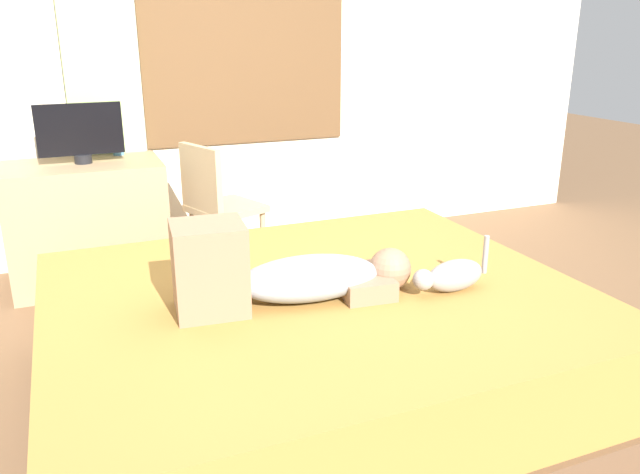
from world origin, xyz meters
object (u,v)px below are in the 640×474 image
object	(u,v)px
bed	(316,344)
cup	(118,147)
cat	(451,276)
chair_by_desk	(217,203)
person_lying	(284,274)
tv_monitor	(80,132)
desk	(89,223)

from	to	relation	value
bed	cup	world-z (taller)	cup
cat	chair_by_desk	world-z (taller)	chair_by_desk
bed	person_lying	bearing A→B (deg)	-158.31
tv_monitor	cup	xyz separation A→B (m)	(0.22, 0.19, -0.13)
bed	cup	distance (m)	2.07
cat	desk	bearing A→B (deg)	123.36
cup	chair_by_desk	distance (m)	0.76
tv_monitor	desk	bearing A→B (deg)	180.00
bed	chair_by_desk	bearing A→B (deg)	92.92
desk	chair_by_desk	world-z (taller)	chair_by_desk
cup	chair_by_desk	xyz separation A→B (m)	(0.49, -0.52, -0.28)
person_lying	cup	xyz separation A→B (m)	(-0.41, 1.98, 0.19)
desk	tv_monitor	world-z (taller)	tv_monitor
person_lying	tv_monitor	distance (m)	1.92
cat	cup	world-z (taller)	cup
person_lying	desk	size ratio (longest dim) A/B	1.05
bed	chair_by_desk	world-z (taller)	chair_by_desk
chair_by_desk	bed	bearing A→B (deg)	-87.08
cat	cup	xyz separation A→B (m)	(-1.05, 2.14, 0.23)
bed	chair_by_desk	distance (m)	1.43
person_lying	tv_monitor	xyz separation A→B (m)	(-0.62, 1.79, 0.32)
desk	cat	bearing A→B (deg)	-56.64
person_lying	chair_by_desk	xyz separation A→B (m)	(0.08, 1.46, -0.09)
bed	cup	size ratio (longest dim) A/B	22.78
bed	desk	bearing A→B (deg)	114.62
cat	desk	distance (m)	2.34
person_lying	tv_monitor	world-z (taller)	tv_monitor
desk	cup	world-z (taller)	cup
person_lying	cat	xyz separation A→B (m)	(0.65, -0.16, -0.05)
chair_by_desk	cat	bearing A→B (deg)	-70.85
desk	tv_monitor	xyz separation A→B (m)	(0.01, -0.00, 0.55)
tv_monitor	chair_by_desk	distance (m)	0.88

